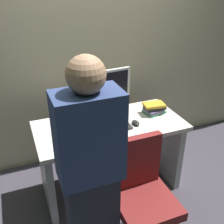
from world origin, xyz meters
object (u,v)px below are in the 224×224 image
object	(u,v)px
desk	(110,145)
book_stack	(154,108)
office_chair	(142,202)
keyboard	(108,129)
cup_by_monitor	(63,119)
monitor	(104,91)
mouse	(136,123)
cup_near_keyboard	(70,140)
person_at_desk	(91,177)

from	to	relation	value
desk	book_stack	distance (m)	0.57
office_chair	keyboard	world-z (taller)	office_chair
keyboard	cup_by_monitor	xyz separation A→B (m)	(-0.34, 0.29, 0.03)
monitor	book_stack	bearing A→B (deg)	-16.61
mouse	monitor	bearing A→B (deg)	125.89
mouse	book_stack	bearing A→B (deg)	27.54
office_chair	cup_near_keyboard	distance (m)	0.75
keyboard	person_at_desk	bearing A→B (deg)	-120.23
book_stack	mouse	bearing A→B (deg)	-152.46
monitor	mouse	world-z (taller)	monitor
desk	book_stack	size ratio (longest dim) A/B	6.05
cup_near_keyboard	cup_by_monitor	distance (m)	0.39
desk	office_chair	world-z (taller)	office_chair
desk	office_chair	bearing A→B (deg)	-90.22
person_at_desk	keyboard	world-z (taller)	person_at_desk
desk	office_chair	xyz separation A→B (m)	(-0.00, -0.68, -0.09)
desk	office_chair	size ratio (longest dim) A/B	1.47
office_chair	monitor	distance (m)	1.05
desk	person_at_desk	bearing A→B (deg)	-120.02
monitor	mouse	size ratio (longest dim) A/B	5.40
book_stack	monitor	bearing A→B (deg)	163.39
person_at_desk	cup_by_monitor	distance (m)	0.91
keyboard	mouse	world-z (taller)	mouse
desk	mouse	distance (m)	0.35
cup_near_keyboard	book_stack	size ratio (longest dim) A/B	0.41
keyboard	mouse	size ratio (longest dim) A/B	4.30
cup_by_monitor	book_stack	size ratio (longest dim) A/B	0.36
desk	keyboard	bearing A→B (deg)	-119.60
office_chair	mouse	bearing A→B (deg)	69.33
person_at_desk	monitor	world-z (taller)	person_at_desk
mouse	cup_near_keyboard	world-z (taller)	cup_near_keyboard
keyboard	cup_near_keyboard	distance (m)	0.39
mouse	keyboard	bearing A→B (deg)	-179.26
person_at_desk	cup_by_monitor	world-z (taller)	person_at_desk
book_stack	cup_by_monitor	bearing A→B (deg)	170.93
keyboard	book_stack	distance (m)	0.56
office_chair	person_at_desk	xyz separation A→B (m)	(-0.41, -0.04, 0.41)
office_chair	mouse	distance (m)	0.72
cup_by_monitor	desk	bearing A→B (deg)	-25.23
desk	book_stack	xyz separation A→B (m)	(0.49, 0.05, 0.29)
cup_near_keyboard	cup_by_monitor	size ratio (longest dim) A/B	1.13
desk	cup_by_monitor	size ratio (longest dim) A/B	16.76
book_stack	cup_near_keyboard	bearing A→B (deg)	-165.15
office_chair	book_stack	size ratio (longest dim) A/B	4.12
cup_near_keyboard	person_at_desk	bearing A→B (deg)	-88.58
person_at_desk	office_chair	bearing A→B (deg)	5.17
desk	monitor	distance (m)	0.53
keyboard	mouse	bearing A→B (deg)	0.61
monitor	cup_near_keyboard	size ratio (longest dim) A/B	5.81
monitor	keyboard	world-z (taller)	monitor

